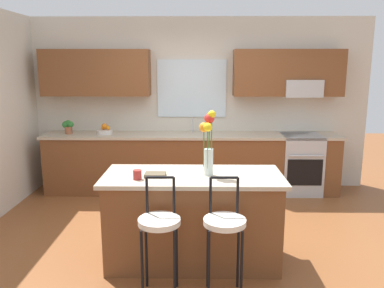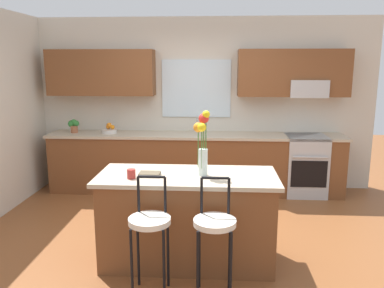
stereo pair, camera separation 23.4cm
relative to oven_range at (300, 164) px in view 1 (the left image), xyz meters
The scene contains 13 objects.
ground_plane 2.42m from the oven_range, 135.26° to the right, with size 14.00×14.00×0.00m, color brown.
back_wall_assembly 1.98m from the oven_range, 169.37° to the left, with size 5.60×0.50×2.70m.
counter_run 1.69m from the oven_range, behind, with size 4.56×0.64×0.92m.
sink_faucet 1.78m from the oven_range, behind, with size 0.02×0.13×0.23m.
oven_range is the anchor object (origin of this frame).
kitchen_island 2.76m from the oven_range, 126.51° to the right, with size 1.76×0.77×0.92m.
bar_stool_near 3.41m from the oven_range, 124.26° to the right, with size 0.36×0.36×1.04m.
bar_stool_middle 3.13m from the oven_range, 115.91° to the right, with size 0.36×0.36×1.04m.
flower_vase 2.81m from the oven_range, 123.86° to the right, with size 0.16×0.15×0.63m.
mug_ceramic 3.26m from the oven_range, 132.17° to the right, with size 0.08×0.08×0.09m, color #A52D28.
cookbook 3.08m from the oven_range, 131.28° to the right, with size 0.20×0.15×0.03m, color brown.
fruit_bowl_oranges 3.08m from the oven_range, behind, with size 0.24×0.24×0.16m.
potted_plant_small 3.65m from the oven_range, behind, with size 0.18×0.12×0.21m.
Camera 1 is at (0.09, -4.20, 1.98)m, focal length 36.30 mm.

